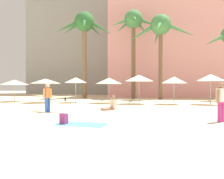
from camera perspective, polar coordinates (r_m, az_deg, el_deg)
The scene contains 18 objects.
ground at distance 7.20m, azimuth -13.80°, elevation -10.90°, with size 120.00×120.00×0.00m, color beige.
hotel_pink at distance 35.91m, azimuth 21.37°, elevation 11.25°, with size 25.40×10.41×16.04m, color pink.
hotel_tower_gray at distance 48.39m, azimuth -7.51°, elevation 16.90°, with size 18.69×11.12×29.82m, color gray.
palm_tree_far_left at distance 28.01m, azimuth 5.46°, elevation 15.82°, with size 5.68×5.74×10.60m.
palm_tree_center at distance 26.36m, azimuth 12.17°, elevation 14.64°, with size 7.37×7.46×9.46m.
palm_tree_right at distance 29.00m, azimuth -7.06°, elevation 15.20°, with size 7.18×7.31×10.68m.
cafe_umbrella_0 at distance 20.64m, azimuth -9.20°, elevation 2.35°, with size 2.08×2.08×2.28m.
cafe_umbrella_2 at distance 23.49m, azimuth -23.50°, elevation 1.68°, with size 2.71×2.71×2.10m.
cafe_umbrella_3 at distance 19.72m, azimuth -0.80°, elevation 2.22°, with size 2.34×2.34×2.23m.
cafe_umbrella_4 at distance 19.15m, azimuth 15.45°, elevation 2.35°, with size 2.09×2.09×2.27m.
cafe_umbrella_5 at distance 19.79m, azimuth 23.74°, elevation 2.80°, with size 2.20×2.20×2.46m.
cafe_umbrella_6 at distance 21.24m, azimuth -16.51°, elevation 2.06°, with size 2.75×2.75×2.17m.
cafe_umbrella_8 at distance 18.99m, azimuth 6.86°, elevation 2.89°, with size 2.42×2.42×2.43m.
beach_towel at distance 8.78m, azimuth -7.87°, elevation -8.73°, with size 1.98×1.02×0.01m, color #4CC6D6.
backpack at distance 8.89m, azimuth -12.09°, elevation -7.35°, with size 0.35×0.32×0.42m.
person_mid_right at distance 13.28m, azimuth -15.81°, elevation -1.70°, with size 2.77×1.16×1.61m.
person_near_left at distance 13.91m, azimuth -0.24°, elevation -3.93°, with size 0.94×0.90×0.91m.
person_mid_center at distance 10.17m, azimuth 25.90°, elevation -2.46°, with size 0.48×0.50×1.64m.
Camera 1 is at (2.85, -6.45, 1.45)m, focal length 36.05 mm.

